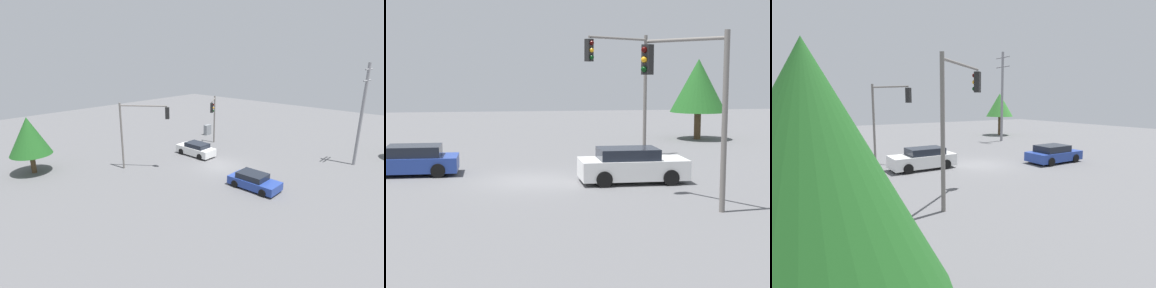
% 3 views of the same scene
% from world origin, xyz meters
% --- Properties ---
extents(ground_plane, '(80.00, 80.00, 0.00)m').
position_xyz_m(ground_plane, '(0.00, 0.00, 0.00)').
color(ground_plane, '#5B5B5E').
extents(sedan_blue, '(2.00, 4.08, 1.27)m').
position_xyz_m(sedan_blue, '(2.07, 5.02, 0.61)').
color(sedan_blue, '#233D93').
rests_on(sedan_blue, ground_plane).
extents(sedan_white, '(1.93, 4.26, 1.40)m').
position_xyz_m(sedan_white, '(-0.93, -3.99, 0.68)').
color(sedan_white, silver).
rests_on(sedan_white, ground_plane).
extents(traffic_signal_main, '(2.97, 3.73, 6.27)m').
position_xyz_m(traffic_signal_main, '(5.52, -5.05, 4.34)').
color(traffic_signal_main, slate).
rests_on(traffic_signal_main, ground_plane).
extents(traffic_signal_cross, '(3.06, 2.12, 5.72)m').
position_xyz_m(traffic_signal_cross, '(-4.98, -4.93, 3.92)').
color(traffic_signal_cross, slate).
rests_on(traffic_signal_cross, ground_plane).
extents(utility_pole_tall, '(2.20, 0.28, 9.74)m').
position_xyz_m(utility_pole_tall, '(-9.35, 9.36, 5.16)').
color(utility_pole_tall, gray).
rests_on(utility_pole_tall, ground_plane).
extents(electrical_cabinet, '(0.98, 0.53, 1.34)m').
position_xyz_m(electrical_cabinet, '(-8.44, -8.67, 0.67)').
color(electrical_cabinet, gray).
rests_on(electrical_cabinet, ground_plane).
extents(tree_far, '(3.58, 3.58, 5.18)m').
position_xyz_m(tree_far, '(12.84, -11.57, 3.45)').
color(tree_far, '#4C3823').
rests_on(tree_far, ground_plane).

